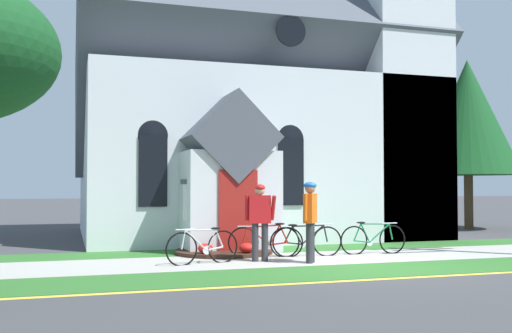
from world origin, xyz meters
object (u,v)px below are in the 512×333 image
bicycle_yellow (203,247)px  cyclist_in_orange_jersey (310,215)px  bicycle_white (373,239)px  bicycle_red (306,241)px  bicycle_green (266,241)px  church_sign (220,203)px  cyclist_in_white_jersey (260,216)px  roadside_conifer (468,117)px

bicycle_yellow → cyclist_in_orange_jersey: bearing=-13.7°
bicycle_white → cyclist_in_orange_jersey: bearing=-151.9°
bicycle_yellow → bicycle_red: 2.73m
bicycle_green → church_sign: bearing=120.1°
bicycle_yellow → cyclist_in_orange_jersey: size_ratio=0.94×
cyclist_in_white_jersey → bicycle_white: bearing=10.6°
bicycle_yellow → cyclist_in_orange_jersey: (2.29, -0.56, 0.69)m
bicycle_red → roadside_conifer: roadside_conifer is taller
bicycle_white → bicycle_yellow: (-4.47, -0.61, -0.00)m
roadside_conifer → bicycle_green: bearing=-148.7°
bicycle_white → church_sign: bearing=156.6°
bicycle_yellow → bicycle_red: bearing=12.8°
bicycle_green → cyclist_in_white_jersey: (-0.40, -0.78, 0.65)m
bicycle_yellow → roadside_conifer: bearing=30.4°
roadside_conifer → church_sign: bearing=-155.9°
bicycle_yellow → bicycle_green: (1.71, 0.79, 0.00)m
bicycle_red → cyclist_in_orange_jersey: cyclist_in_orange_jersey is taller
bicycle_white → bicycle_yellow: bicycle_white is taller
church_sign → bicycle_yellow: bearing=-113.3°
bicycle_red → cyclist_in_white_jersey: (-1.35, -0.59, 0.65)m
bicycle_green → bicycle_yellow: bearing=-155.2°
cyclist_in_orange_jersey → cyclist_in_white_jersey: cyclist_in_orange_jersey is taller
bicycle_yellow → bicycle_green: size_ratio=0.98×
bicycle_green → roadside_conifer: 13.07m
bicycle_red → roadside_conifer: bearing=34.5°
church_sign → bicycle_white: 3.96m
bicycle_red → roadside_conifer: 12.41m
bicycle_green → cyclist_in_orange_jersey: 1.62m
cyclist_in_orange_jersey → roadside_conifer: bearing=37.8°
bicycle_red → cyclist_in_white_jersey: 1.61m
cyclist_in_orange_jersey → roadside_conifer: 13.16m
cyclist_in_orange_jersey → cyclist_in_white_jersey: size_ratio=1.03×
bicycle_red → bicycle_green: (-0.95, 0.18, 0.00)m
church_sign → cyclist_in_white_jersey: size_ratio=1.19×
church_sign → bicycle_green: church_sign is taller
bicycle_red → roadside_conifer: size_ratio=0.27×
cyclist_in_white_jersey → roadside_conifer: (11.02, 7.23, 3.40)m
church_sign → cyclist_in_orange_jersey: (1.36, -2.70, -0.20)m
bicycle_white → bicycle_yellow: 4.51m
church_sign → bicycle_red: (1.74, -1.54, -0.88)m
church_sign → bicycle_green: (0.78, -1.35, -0.88)m
church_sign → roadside_conifer: 12.89m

